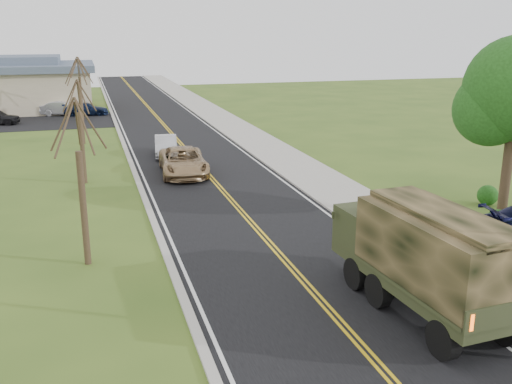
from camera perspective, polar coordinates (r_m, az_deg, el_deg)
name	(u,v)px	position (r m, az deg, el deg)	size (l,w,h in m)	color
road	(166,127)	(51.41, -9.02, 6.45)	(8.00, 120.00, 0.01)	black
curb_right	(212,124)	(52.10, -4.47, 6.78)	(0.30, 120.00, 0.12)	#9E998E
sidewalk_right	(230,123)	(52.49, -2.59, 6.87)	(3.20, 120.00, 0.10)	#9E998E
curb_left	(118,129)	(51.03, -13.66, 6.18)	(0.30, 120.00, 0.10)	#9E998E
bare_tree_a	(82,195)	(21.07, -16.98, -0.27)	(1.93, 2.26, 6.08)	#38281C
bare_tree_b	(82,139)	(32.82, -17.04, 5.06)	(1.83, 2.14, 5.73)	#38281C
bare_tree_c	(81,107)	(44.65, -17.11, 8.14)	(2.04, 2.39, 6.42)	#38281C
bare_tree_d	(81,93)	(56.60, -17.11, 9.40)	(1.88, 2.20, 5.91)	#38281C
military_truck	(425,252)	(17.56, 16.59, -5.77)	(2.82, 6.99, 3.41)	black
suv_champagne	(183,162)	(33.90, -7.29, 3.03)	(2.60, 5.64, 1.57)	#A1825B
sedan_silver	(166,146)	(39.29, -9.00, 4.58)	(1.44, 4.14, 1.37)	#B5B5BA
lot_car_silver	(64,108)	(60.81, -18.65, 7.95)	(1.56, 4.46, 1.47)	#B7B7BC
lot_car_navy	(86,109)	(60.26, -16.63, 7.95)	(1.78, 4.38, 1.27)	#0E1935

